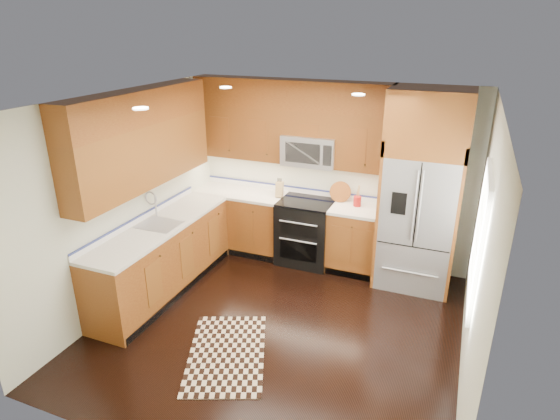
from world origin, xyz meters
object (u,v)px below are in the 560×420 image
at_px(refrigerator, 421,192).
at_px(knife_block, 280,189).
at_px(utensil_crock, 357,199).
at_px(rug, 227,353).
at_px(range, 306,232).

height_order(refrigerator, knife_block, refrigerator).
bearing_deg(knife_block, utensil_crock, 1.82).
height_order(rug, knife_block, knife_block).
xyz_separation_m(refrigerator, rug, (-1.63, -2.29, -1.30)).
bearing_deg(refrigerator, utensil_crock, 170.36).
height_order(range, rug, range).
distance_m(refrigerator, utensil_crock, 0.89).
relative_size(range, rug, 0.71).
xyz_separation_m(knife_block, utensil_crock, (1.15, 0.04, -0.01)).
height_order(range, refrigerator, refrigerator).
distance_m(refrigerator, rug, 3.10).
xyz_separation_m(range, refrigerator, (1.55, -0.04, 0.83)).
bearing_deg(range, refrigerator, -1.40).
bearing_deg(utensil_crock, rug, -107.96).
relative_size(refrigerator, knife_block, 9.41).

